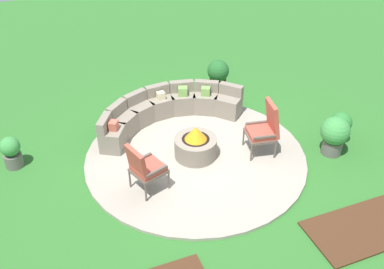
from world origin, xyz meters
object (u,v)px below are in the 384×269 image
lounge_chair_front_left (144,167)px  potted_plant_2 (335,134)px  curved_stone_bench (166,110)px  potted_plant_3 (218,74)px  potted_plant_1 (340,126)px  potted_plant_0 (11,152)px  fire_pit (196,145)px  lounge_chair_front_right (265,127)px

lounge_chair_front_left → potted_plant_2: size_ratio=1.21×
curved_stone_bench → potted_plant_3: (1.74, 1.01, 0.09)m
lounge_chair_front_left → potted_plant_1: bearing=71.3°
potted_plant_1 → potted_plant_2: (-0.38, -0.30, 0.08)m
potted_plant_0 → potted_plant_2: bearing=-17.7°
curved_stone_bench → potted_plant_2: 3.66m
lounge_chair_front_left → potted_plant_2: lounge_chair_front_left is taller
potted_plant_0 → fire_pit: bearing=-17.4°
potted_plant_0 → potted_plant_1: size_ratio=0.96×
potted_plant_0 → potted_plant_3: potted_plant_3 is taller
fire_pit → lounge_chair_front_right: lounge_chair_front_right is taller
curved_stone_bench → lounge_chair_front_right: bearing=-50.0°
fire_pit → lounge_chair_front_right: size_ratio=0.75×
fire_pit → curved_stone_bench: 1.44m
fire_pit → potted_plant_1: (3.08, -0.58, 0.06)m
lounge_chair_front_left → potted_plant_3: size_ratio=1.23×
potted_plant_2 → potted_plant_3: size_ratio=1.02×
potted_plant_2 → potted_plant_3: bearing=108.2°
fire_pit → lounge_chair_front_right: (1.36, -0.37, 0.31)m
lounge_chair_front_right → potted_plant_2: lounge_chair_front_right is taller
lounge_chair_front_right → potted_plant_1: (1.72, -0.22, -0.25)m
lounge_chair_front_left → potted_plant_2: 3.95m
lounge_chair_front_left → lounge_chair_front_right: 2.62m
fire_pit → lounge_chair_front_left: lounge_chair_front_left is taller
fire_pit → potted_plant_0: (-3.47, 1.09, 0.03)m
fire_pit → lounge_chair_front_left: 1.42m
lounge_chair_front_right → potted_plant_3: (0.24, 2.80, -0.19)m
potted_plant_3 → lounge_chair_front_right: bearing=-94.9°
potted_plant_3 → potted_plant_1: bearing=-63.9°
lounge_chair_front_right → curved_stone_bench: bearing=50.4°
potted_plant_3 → curved_stone_bench: bearing=-149.9°
lounge_chair_front_left → potted_plant_3: lounge_chair_front_left is taller
potted_plant_0 → potted_plant_1: potted_plant_1 is taller
lounge_chair_front_left → potted_plant_2: bearing=67.0°
potted_plant_1 → fire_pit: bearing=169.2°
curved_stone_bench → potted_plant_2: (2.84, -2.31, 0.11)m
curved_stone_bench → potted_plant_0: bearing=-174.1°
fire_pit → potted_plant_1: size_ratio=1.22×
curved_stone_bench → lounge_chair_front_left: size_ratio=3.39×
fire_pit → potted_plant_2: bearing=-18.2°
curved_stone_bench → lounge_chair_front_left: bearing=-118.1°
fire_pit → potted_plant_2: potted_plant_2 is taller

